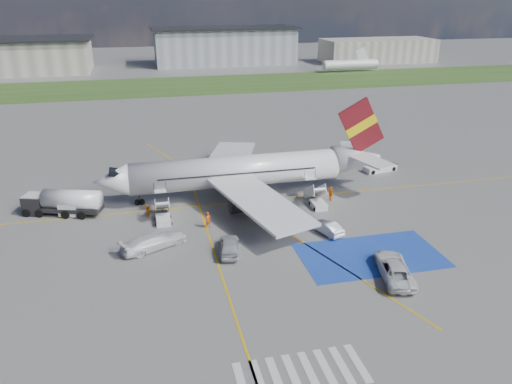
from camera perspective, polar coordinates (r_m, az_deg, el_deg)
ground at (r=51.18m, az=0.79°, el=-6.38°), size 400.00×400.00×0.00m
grass_strip at (r=141.17m, az=-8.84°, el=11.91°), size 400.00×30.00×0.01m
taxiway_line_main at (r=61.72m, az=-1.92°, el=-1.19°), size 120.00×0.20×0.01m
taxiway_line_cross at (r=41.97m, az=-2.60°, el=-13.48°), size 0.20×60.00×0.01m
taxiway_line_diag at (r=61.72m, az=-1.92°, el=-1.19°), size 20.71×56.45×0.01m
staging_box at (r=51.07m, az=12.95°, el=-7.06°), size 14.00×8.00×0.01m
crosswalk at (r=36.57m, az=5.18°, el=-19.88°), size 9.00×4.00×0.01m
terminal_centre at (r=182.21m, az=-3.60°, el=16.28°), size 48.00×18.00×12.00m
terminal_east at (r=193.05m, az=13.72°, el=15.45°), size 40.00×16.00×8.00m
airliner at (r=62.59m, az=-0.98°, el=2.49°), size 36.81×32.95×11.92m
airstairs_fwd at (r=57.48m, az=-10.59°, el=-2.74°), size 1.90×5.20×3.60m
airstairs_aft at (r=60.86m, az=7.03°, el=-1.07°), size 1.90×5.20×3.60m
fuel_tanker at (r=62.14m, az=-21.15°, el=-1.30°), size 9.29×5.19×3.08m
gpu_cart at (r=61.60m, az=-20.59°, el=-1.94°), size 2.37×1.87×1.74m
belt_loader at (r=74.55m, az=14.03°, el=2.64°), size 5.45×2.77×1.58m
car_silver_a at (r=49.91m, az=-3.04°, el=-6.13°), size 2.74×5.09×1.64m
car_silver_b at (r=54.32m, az=8.12°, el=-4.03°), size 2.77×4.41×1.37m
van_white_a at (r=47.67m, az=15.55°, el=-8.15°), size 3.82×6.00×2.08m
van_white_b at (r=51.68m, az=-11.59°, el=-5.28°), size 5.66×4.15×2.06m
crew_fwd at (r=55.17m, az=-5.49°, el=-3.18°), size 0.82×0.76×1.87m
crew_nose at (r=58.73m, az=-12.33°, el=-2.15°), size 0.75×0.88×1.57m
crew_aft at (r=62.58m, az=8.54°, el=-0.17°), size 0.83×1.20×1.89m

